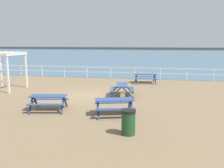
{
  "coord_description": "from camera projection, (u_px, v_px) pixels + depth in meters",
  "views": [
    {
      "loc": [
        4.55,
        -15.36,
        3.46
      ],
      "look_at": [
        1.61,
        0.05,
        0.8
      ],
      "focal_mm": 40.47,
      "sensor_mm": 36.0,
      "label": 1
    }
  ],
  "objects": [
    {
      "name": "picnic_table_far_right",
      "position": [
        49.0,
        99.0,
        12.72
      ],
      "size": [
        2.04,
        1.82,
        0.8
      ],
      "rotation": [
        0.0,
        0.0,
        0.18
      ],
      "color": "#334C84",
      "rests_on": "ground"
    },
    {
      "name": "picnic_table_far_left",
      "position": [
        145.0,
        76.0,
        21.1
      ],
      "size": [
        2.01,
        1.77,
        0.8
      ],
      "rotation": [
        0.0,
        0.0,
        0.15
      ],
      "color": "#334C84",
      "rests_on": "ground"
    },
    {
      "name": "litter_bin",
      "position": [
        128.0,
        122.0,
        9.41
      ],
      "size": [
        0.55,
        0.55,
        0.95
      ],
      "color": "#1E4723",
      "rests_on": "ground"
    },
    {
      "name": "lattice_pergola",
      "position": [
        3.0,
        62.0,
        18.09
      ],
      "size": [
        2.55,
        2.66,
        2.7
      ],
      "rotation": [
        0.0,
        0.0,
        -0.05
      ],
      "color": "white",
      "rests_on": "ground"
    },
    {
      "name": "picnic_table_mid_centre",
      "position": [
        114.0,
        103.0,
        11.91
      ],
      "size": [
        2.14,
        1.94,
        0.8
      ],
      "rotation": [
        0.0,
        0.0,
        0.28
      ],
      "color": "#334C84",
      "rests_on": "ground"
    },
    {
      "name": "distant_shoreline",
      "position": [
        150.0,
        49.0,
        109.03
      ],
      "size": [
        142.0,
        6.0,
        1.8
      ],
      "primitive_type": "cube",
      "color": "#4C4C47",
      "rests_on": "ground"
    },
    {
      "name": "sea_band",
      "position": [
        143.0,
        54.0,
        67.38
      ],
      "size": [
        142.0,
        90.0,
        0.01
      ],
      "primitive_type": "cube",
      "color": "#476B84",
      "rests_on": "ground"
    },
    {
      "name": "ground_plane",
      "position": [
        87.0,
        97.0,
        16.31
      ],
      "size": [
        30.0,
        24.0,
        0.2
      ],
      "primitive_type": "cube",
      "color": "#846B4C"
    },
    {
      "name": "seaward_railing",
      "position": [
        110.0,
        70.0,
        23.67
      ],
      "size": [
        23.07,
        0.07,
        1.08
      ],
      "color": "white",
      "rests_on": "ground"
    },
    {
      "name": "picnic_table_near_left",
      "position": [
        122.0,
        87.0,
        16.03
      ],
      "size": [
        1.75,
        1.98,
        0.8
      ],
      "rotation": [
        0.0,
        0.0,
        1.7
      ],
      "color": "#334C84",
      "rests_on": "ground"
    }
  ]
}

